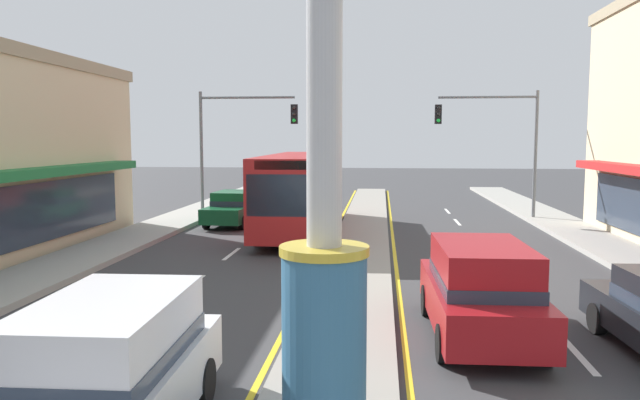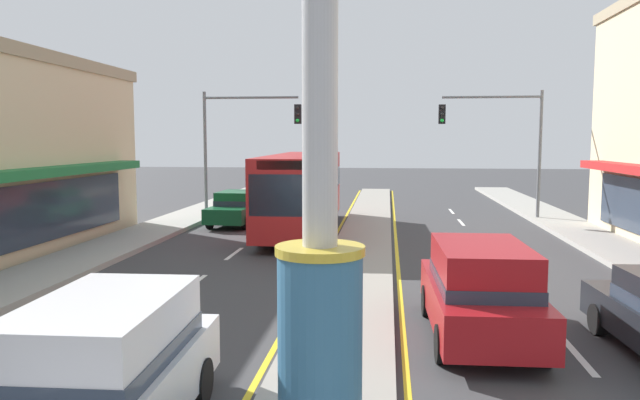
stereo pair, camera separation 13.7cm
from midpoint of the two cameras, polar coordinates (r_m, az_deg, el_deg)
name	(u,v)px [view 2 (the right image)]	position (r m, az deg, el deg)	size (l,w,h in m)	color
median_strip	(361,254)	(20.34, 4.05, -5.13)	(2.07, 52.00, 0.14)	gray
sidewalk_left	(80,260)	(20.75, -21.56, -5.26)	(2.44, 60.00, 0.18)	#9E9B93
lane_markings	(359,265)	(19.03, 3.88, -6.10)	(8.81, 52.00, 0.01)	silver
district_sign	(320,113)	(7.78, 0.51, 8.22)	(6.75, 1.18, 7.84)	#33668C
traffic_light_left_side	(240,132)	(29.68, -7.42, 6.37)	(4.86, 0.46, 6.20)	slate
traffic_light_right_side	(502,132)	(30.18, 16.95, 6.16)	(4.86, 0.46, 6.20)	slate
sedan_far_right_lane	(237,208)	(27.88, -7.72, -0.71)	(2.00, 4.38, 1.53)	#14562D
suv_near_left_lane	(102,372)	(8.37, -19.40, -15.07)	(2.08, 4.66, 1.90)	silver
suv_mid_left_lane	(480,290)	(12.33, 15.17, -8.18)	(2.06, 4.65, 1.90)	maroon
bus_far_left_oncoming	(303,188)	(25.43, -1.49, 1.16)	(2.80, 11.26, 3.26)	#B21E1E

